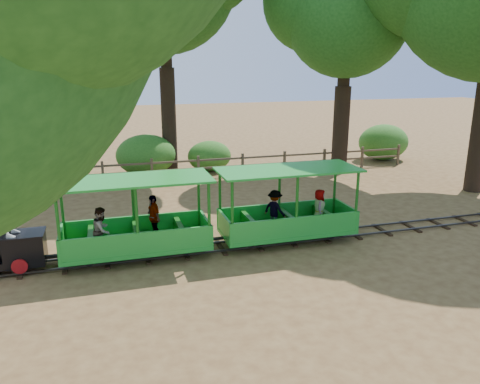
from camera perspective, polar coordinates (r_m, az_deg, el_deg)
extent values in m
plane|color=#9D7543|center=(13.44, 6.05, -5.97)|extent=(90.00, 90.00, 0.00)
cube|color=#3F3D3A|center=(13.15, 6.56, -6.13)|extent=(22.00, 0.05, 0.05)
cube|color=#3F3D3A|center=(13.67, 5.59, -5.24)|extent=(22.00, 0.05, 0.05)
cube|color=#382314|center=(13.43, 6.06, -5.87)|extent=(0.12, 1.00, 0.05)
cube|color=#382314|center=(12.52, -15.86, -8.05)|extent=(0.12, 1.00, 0.05)
cube|color=#382314|center=(15.93, 22.98, -3.58)|extent=(0.12, 1.00, 0.05)
cube|color=black|center=(12.45, -24.77, -5.94)|extent=(0.92, 0.71, 0.56)
cube|color=black|center=(12.35, -24.93, -4.64)|extent=(0.97, 0.77, 0.04)
cylinder|color=maroon|center=(12.27, -25.27, -8.20)|extent=(0.37, 0.06, 0.37)
cylinder|color=maroon|center=(12.94, -24.82, -6.92)|extent=(0.37, 0.06, 0.37)
imported|color=silver|center=(12.04, -26.47, -0.66)|extent=(0.51, 0.71, 1.83)
cube|color=green|center=(12.41, -12.43, -6.43)|extent=(3.72, 1.42, 0.11)
cube|color=#166317|center=(12.46, -12.39, -6.99)|extent=(3.35, 0.55, 0.15)
cube|color=green|center=(11.67, -12.27, -6.13)|extent=(3.72, 0.07, 0.55)
cube|color=green|center=(12.92, -12.74, -4.01)|extent=(3.72, 0.07, 0.55)
cube|color=green|center=(11.88, -12.92, 1.42)|extent=(3.88, 1.59, 0.05)
cylinder|color=#166317|center=(11.55, -21.24, -4.22)|extent=(0.08, 0.08, 1.75)
cylinder|color=#166317|center=(12.77, -20.82, -2.32)|extent=(0.08, 0.08, 1.75)
cylinder|color=#166317|center=(11.74, -3.78, -2.84)|extent=(0.08, 0.08, 1.75)
cylinder|color=#166317|center=(12.94, -5.04, -1.10)|extent=(0.08, 0.08, 1.75)
cube|color=#166317|center=(12.31, -17.70, -5.65)|extent=(0.13, 1.20, 0.44)
cube|color=#166317|center=(12.32, -12.50, -5.25)|extent=(0.13, 1.20, 0.44)
cube|color=#166317|center=(12.42, -7.35, -4.82)|extent=(0.13, 1.20, 0.44)
cylinder|color=black|center=(12.10, -17.94, -7.89)|extent=(0.31, 0.07, 0.31)
cylinder|color=black|center=(12.79, -17.88, -6.60)|extent=(0.31, 0.07, 0.31)
cylinder|color=black|center=(12.22, -6.67, -6.96)|extent=(0.31, 0.07, 0.31)
cylinder|color=black|center=(12.90, -7.24, -5.73)|extent=(0.31, 0.07, 0.31)
imported|color=gray|center=(11.86, -16.47, -4.49)|extent=(0.61, 0.68, 1.16)
imported|color=gray|center=(12.48, -10.50, -3.01)|extent=(0.47, 0.75, 1.20)
cube|color=green|center=(13.28, 5.73, -4.65)|extent=(3.72, 1.42, 0.11)
cube|color=#166317|center=(13.33, 5.71, -5.18)|extent=(3.35, 0.55, 0.15)
cube|color=green|center=(12.59, 6.90, -4.25)|extent=(3.72, 0.07, 0.55)
cube|color=green|center=(13.76, 4.73, -2.45)|extent=(3.72, 0.07, 0.55)
cube|color=green|center=(12.78, 5.94, 2.73)|extent=(3.88, 1.59, 0.05)
cylinder|color=#166317|center=(11.87, -0.95, -2.58)|extent=(0.08, 0.08, 1.75)
cylinder|color=#166317|center=(13.06, -2.46, -0.89)|extent=(0.08, 0.08, 1.75)
cylinder|color=#166317|center=(13.22, 14.03, -1.16)|extent=(0.08, 0.08, 1.75)
cylinder|color=#166317|center=(14.30, 11.46, 0.27)|extent=(0.08, 0.08, 1.75)
cube|color=#166317|center=(12.83, 1.12, -4.01)|extent=(0.13, 1.20, 0.44)
cube|color=#166317|center=(13.19, 5.76, -3.54)|extent=(0.13, 1.20, 0.44)
cube|color=#166317|center=(13.63, 10.12, -3.07)|extent=(0.13, 1.20, 0.44)
cylinder|color=black|center=(12.60, 1.30, -6.14)|extent=(0.31, 0.07, 0.31)
cylinder|color=black|center=(13.27, 0.32, -5.00)|extent=(0.31, 0.07, 0.31)
cylinder|color=black|center=(13.47, 11.03, -4.97)|extent=(0.31, 0.07, 0.31)
cylinder|color=black|center=(14.09, 9.66, -3.97)|extent=(0.31, 0.07, 0.31)
imported|color=gray|center=(13.07, 4.27, -2.13)|extent=(0.73, 0.82, 1.11)
imported|color=gray|center=(13.41, 9.63, -1.92)|extent=(0.53, 0.62, 1.08)
cylinder|color=#2D2116|center=(21.37, -8.67, 8.49)|extent=(0.66, 0.66, 4.67)
cylinder|color=#2D2116|center=(21.24, -9.09, 18.37)|extent=(0.50, 0.50, 2.67)
cylinder|color=#2D2116|center=(21.86, 12.18, 7.41)|extent=(0.72, 0.72, 3.87)
cylinder|color=#2D2116|center=(21.65, 12.66, 15.39)|extent=(0.54, 0.54, 2.21)
sphere|color=#1A4E18|center=(21.74, 12.98, 20.44)|extent=(5.40, 5.40, 5.40)
sphere|color=#1A4E18|center=(22.10, 8.82, 21.96)|extent=(4.32, 4.32, 4.32)
cylinder|color=#2D2116|center=(20.26, 27.18, 6.09)|extent=(0.68, 0.68, 4.34)
cube|color=brown|center=(20.13, -22.07, 1.76)|extent=(0.10, 0.10, 1.00)
cube|color=brown|center=(20.02, -16.38, 2.21)|extent=(0.10, 0.10, 1.00)
cube|color=brown|center=(20.10, -10.68, 2.63)|extent=(0.10, 0.10, 1.00)
cube|color=brown|center=(20.38, -5.08, 3.02)|extent=(0.10, 0.10, 1.00)
cube|color=brown|center=(20.85, 0.32, 3.37)|extent=(0.10, 0.10, 1.00)
cube|color=brown|center=(21.50, 5.44, 3.67)|extent=(0.10, 0.10, 1.00)
cube|color=brown|center=(22.31, 10.23, 3.93)|extent=(0.10, 0.10, 1.00)
cube|color=brown|center=(23.26, 14.66, 4.15)|extent=(0.10, 0.10, 1.00)
cube|color=brown|center=(24.34, 18.73, 4.32)|extent=(0.10, 0.10, 1.00)
cube|color=brown|center=(20.53, -2.36, 4.02)|extent=(18.00, 0.06, 0.08)
cube|color=brown|center=(20.61, -2.35, 3.07)|extent=(18.00, 0.06, 0.08)
ellipsoid|color=#2D6B1E|center=(21.65, -27.08, 2.64)|extent=(2.02, 1.55, 1.40)
ellipsoid|color=#2D6B1E|center=(21.28, -11.39, 4.45)|extent=(2.64, 2.03, 1.83)
ellipsoid|color=#2D6B1E|center=(21.74, -3.75, 4.39)|extent=(2.03, 1.56, 1.41)
ellipsoid|color=#2D6B1E|center=(25.31, 17.08, 5.82)|extent=(2.65, 2.04, 1.83)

